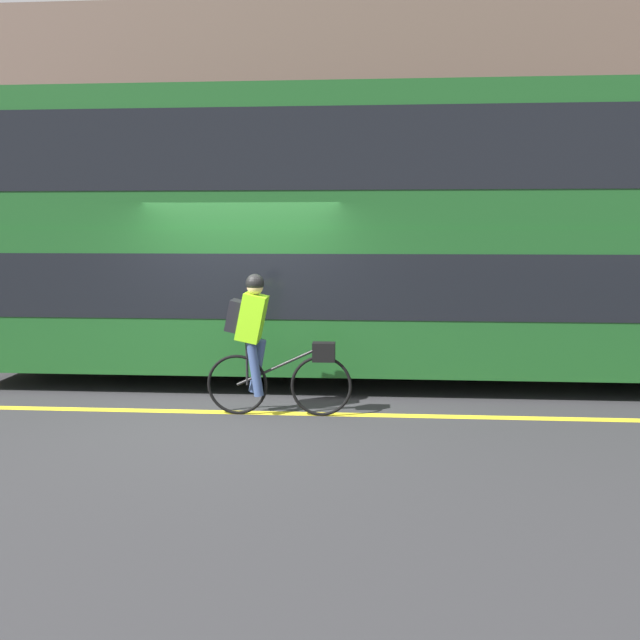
# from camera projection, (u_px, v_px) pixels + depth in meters

# --- Properties ---
(ground_plane) EXTENTS (80.00, 80.00, 0.00)m
(ground_plane) POSITION_uv_depth(u_px,v_px,m) (234.00, 410.00, 7.55)
(ground_plane) COLOR #2D2D30
(road_center_line) EXTENTS (50.00, 0.14, 0.01)m
(road_center_line) POSITION_uv_depth(u_px,v_px,m) (232.00, 412.00, 7.43)
(road_center_line) COLOR yellow
(road_center_line) RESTS_ON ground_plane
(sidewalk_curb) EXTENTS (60.00, 1.63, 0.15)m
(sidewalk_curb) POSITION_uv_depth(u_px,v_px,m) (281.00, 340.00, 11.93)
(sidewalk_curb) COLOR gray
(sidewalk_curb) RESTS_ON ground_plane
(building_facade) EXTENTS (60.00, 0.30, 6.56)m
(building_facade) POSITION_uv_depth(u_px,v_px,m) (286.00, 173.00, 12.42)
(building_facade) COLOR brown
(building_facade) RESTS_ON ground_plane
(bus) EXTENTS (11.30, 2.50, 3.95)m
(bus) POSITION_uv_depth(u_px,v_px,m) (380.00, 229.00, 8.89)
(bus) COLOR black
(bus) RESTS_ON ground_plane
(cyclist_on_bike) EXTENTS (1.70, 0.32, 1.66)m
(cyclist_on_bike) POSITION_uv_depth(u_px,v_px,m) (263.00, 340.00, 7.21)
(cyclist_on_bike) COLOR black
(cyclist_on_bike) RESTS_ON ground_plane
(street_sign_post) EXTENTS (0.36, 0.09, 2.67)m
(street_sign_post) POSITION_uv_depth(u_px,v_px,m) (361.00, 258.00, 11.52)
(street_sign_post) COLOR #59595B
(street_sign_post) RESTS_ON sidewalk_curb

